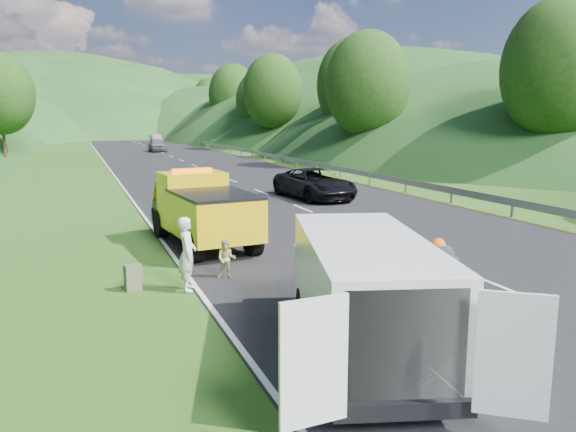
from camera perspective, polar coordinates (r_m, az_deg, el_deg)
name	(u,v)px	position (r m, az deg, el deg)	size (l,w,h in m)	color
ground	(341,272)	(15.06, 5.41, -5.69)	(320.00, 320.00, 0.00)	#38661E
road_surface	(182,161)	(53.97, -10.76, 5.56)	(14.00, 200.00, 0.02)	black
guardrail	(224,151)	(67.71, -6.54, 6.54)	(0.06, 140.00, 1.52)	gray
tree_line_right	(299,146)	(78.81, 1.13, 7.08)	(14.00, 140.00, 14.00)	#2C5017
hills_backdrop	(127,133)	(148.30, -16.00, 8.09)	(201.00, 288.60, 44.00)	#2D5B23
tow_truck	(203,209)	(18.00, -8.68, 0.66)	(2.61, 5.76, 2.40)	black
white_van	(363,289)	(9.68, 7.63, -7.36)	(4.10, 6.39, 2.11)	black
woman	(188,291)	(13.64, -10.09, -7.48)	(0.64, 0.47, 1.76)	silver
child	(227,279)	(14.47, -6.25, -6.35)	(0.49, 0.38, 1.00)	tan
worker	(433,353)	(10.43, 14.54, -13.28)	(1.25, 0.72, 1.94)	#212227
suitcase	(133,277)	(13.88, -15.47, -6.04)	(0.39, 0.22, 0.63)	brown
spare_tire	(466,404)	(8.89, 17.68, -17.71)	(0.61, 0.61, 0.20)	black
passing_suv	(314,199)	(28.33, 2.69, 1.77)	(2.47, 5.37, 1.49)	black
dist_car_a	(158,152)	(68.41, -13.11, 6.38)	(1.80, 4.49, 1.53)	#55565A
dist_car_b	(156,143)	(90.00, -13.25, 7.19)	(1.46, 4.20, 1.38)	#774F5E
dist_car_c	(135,139)	(108.15, -15.31, 7.54)	(1.98, 4.87, 1.41)	#A95468
dist_car_d	(128,136)	(128.20, -15.90, 7.85)	(1.80, 4.49, 1.53)	#3A697A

